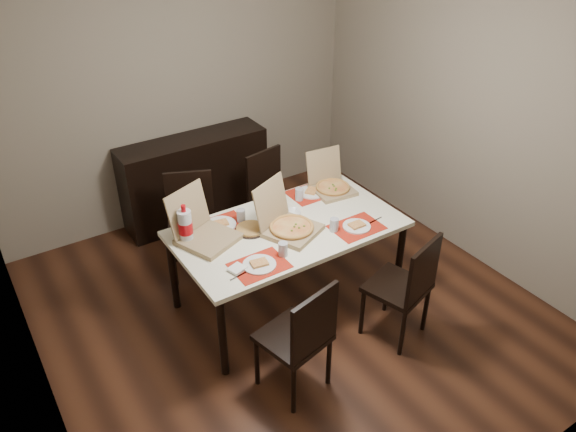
% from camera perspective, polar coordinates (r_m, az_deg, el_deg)
% --- Properties ---
extents(ground, '(3.80, 4.00, 0.02)m').
position_cam_1_polar(ground, '(4.82, 0.18, -9.57)').
color(ground, '#432314').
rests_on(ground, ground).
extents(room_walls, '(3.84, 4.02, 2.62)m').
position_cam_1_polar(room_walls, '(4.23, -3.07, 11.87)').
color(room_walls, gray).
rests_on(room_walls, ground).
extents(sideboard, '(1.50, 0.40, 0.90)m').
position_cam_1_polar(sideboard, '(5.86, -9.41, 3.73)').
color(sideboard, black).
rests_on(sideboard, ground).
extents(dining_table, '(1.80, 1.00, 0.75)m').
position_cam_1_polar(dining_table, '(4.50, 0.00, -1.80)').
color(dining_table, '#F5F0CE').
rests_on(dining_table, ground).
extents(chair_near_left, '(0.50, 0.50, 0.93)m').
position_cam_1_polar(chair_near_left, '(3.85, 1.32, -12.07)').
color(chair_near_left, black).
rests_on(chair_near_left, ground).
extents(chair_near_right, '(0.52, 0.52, 0.93)m').
position_cam_1_polar(chair_near_right, '(4.34, 11.93, -6.85)').
color(chair_near_right, black).
rests_on(chair_near_right, ground).
extents(chair_far_left, '(0.55, 0.55, 0.93)m').
position_cam_1_polar(chair_far_left, '(5.07, -9.78, -0.36)').
color(chair_far_left, black).
rests_on(chair_far_left, ground).
extents(chair_far_right, '(0.49, 0.49, 0.93)m').
position_cam_1_polar(chair_far_right, '(5.38, -1.60, 2.20)').
color(chair_far_right, black).
rests_on(chair_far_right, ground).
extents(setting_near_left, '(0.50, 0.30, 0.11)m').
position_cam_1_polar(setting_near_left, '(4.05, -2.55, -4.61)').
color(setting_near_left, red).
rests_on(setting_near_left, dining_table).
extents(setting_near_right, '(0.48, 0.30, 0.11)m').
position_cam_1_polar(setting_near_right, '(4.46, 6.33, -1.01)').
color(setting_near_right, red).
rests_on(setting_near_right, dining_table).
extents(setting_far_left, '(0.47, 0.30, 0.11)m').
position_cam_1_polar(setting_far_left, '(4.50, -6.57, -0.70)').
color(setting_far_left, red).
rests_on(setting_far_left, dining_table).
extents(setting_far_right, '(0.44, 0.30, 0.11)m').
position_cam_1_polar(setting_far_right, '(4.88, 2.07, 2.37)').
color(setting_far_right, red).
rests_on(setting_far_right, dining_table).
extents(napkin_loose, '(0.14, 0.13, 0.02)m').
position_cam_1_polar(napkin_loose, '(4.43, -0.08, -1.18)').
color(napkin_loose, white).
rests_on(napkin_loose, dining_table).
extents(pizza_box_center, '(0.53, 0.55, 0.39)m').
position_cam_1_polar(pizza_box_center, '(4.37, 0.01, -0.91)').
color(pizza_box_center, '#927A54').
rests_on(pizza_box_center, dining_table).
extents(pizza_box_right, '(0.37, 0.40, 0.34)m').
position_cam_1_polar(pizza_box_right, '(4.95, 4.38, 3.19)').
color(pizza_box_right, '#927A54').
rests_on(pizza_box_right, dining_table).
extents(pizza_box_left, '(0.52, 0.54, 0.39)m').
position_cam_1_polar(pizza_box_left, '(4.33, -8.54, -1.67)').
color(pizza_box_left, '#927A54').
rests_on(pizza_box_left, dining_table).
extents(faina_plate, '(0.25, 0.25, 0.03)m').
position_cam_1_polar(faina_plate, '(4.41, -3.82, -1.35)').
color(faina_plate, black).
rests_on(faina_plate, dining_table).
extents(dip_bowl, '(0.16, 0.16, 0.03)m').
position_cam_1_polar(dip_bowl, '(4.61, 0.47, 0.32)').
color(dip_bowl, white).
rests_on(dip_bowl, dining_table).
extents(soda_bottle, '(0.11, 0.11, 0.33)m').
position_cam_1_polar(soda_bottle, '(4.28, -10.37, -1.08)').
color(soda_bottle, silver).
rests_on(soda_bottle, dining_table).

